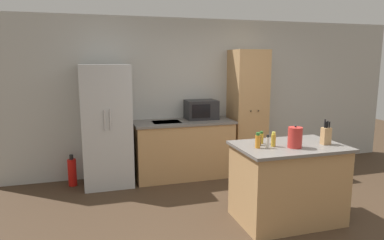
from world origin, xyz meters
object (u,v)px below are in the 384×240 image
at_px(knife_block, 326,135).
at_px(spice_bottle_short_red, 258,141).
at_px(spice_bottle_pale_salt, 258,141).
at_px(kettle, 295,137).
at_px(pantry_cabinet, 247,111).
at_px(spice_bottle_amber_oil, 268,142).
at_px(fire_extinguisher, 72,172).
at_px(refrigerator, 107,126).
at_px(spice_bottle_tall_dark, 261,138).
at_px(microwave, 201,110).
at_px(spice_bottle_green_herb, 273,140).

bearing_deg(knife_block, spice_bottle_short_red, 166.41).
relative_size(spice_bottle_pale_salt, kettle, 0.69).
relative_size(pantry_cabinet, spice_bottle_amber_oil, 13.67).
bearing_deg(pantry_cabinet, kettle, -100.88).
relative_size(knife_block, fire_extinguisher, 0.62).
xyz_separation_m(refrigerator, spice_bottle_short_red, (1.64, -1.78, 0.06)).
height_order(spice_bottle_tall_dark, kettle, kettle).
bearing_deg(knife_block, microwave, 112.37).
xyz_separation_m(refrigerator, spice_bottle_amber_oil, (1.67, -1.93, 0.08)).
distance_m(microwave, spice_bottle_amber_oil, 2.06).
xyz_separation_m(refrigerator, spice_bottle_green_herb, (1.77, -1.88, 0.08)).
bearing_deg(spice_bottle_pale_salt, kettle, -13.70).
relative_size(microwave, fire_extinguisher, 1.06).
bearing_deg(microwave, spice_bottle_pale_salt, -89.66).
height_order(spice_bottle_tall_dark, spice_bottle_amber_oil, spice_bottle_amber_oil).
bearing_deg(refrigerator, spice_bottle_amber_oil, -49.06).
xyz_separation_m(spice_bottle_green_herb, kettle, (0.21, -0.11, 0.04)).
bearing_deg(kettle, refrigerator, 134.82).
height_order(spice_bottle_tall_dark, spice_bottle_green_herb, spice_bottle_green_herb).
xyz_separation_m(spice_bottle_short_red, spice_bottle_amber_oil, (0.04, -0.15, 0.02)).
distance_m(spice_bottle_amber_oil, spice_bottle_pale_salt, 0.11).
height_order(refrigerator, spice_bottle_short_red, refrigerator).
relative_size(pantry_cabinet, spice_bottle_green_herb, 12.23).
relative_size(microwave, knife_block, 1.71).
bearing_deg(pantry_cabinet, spice_bottle_pale_salt, -112.43).
distance_m(pantry_cabinet, fire_extinguisher, 3.03).
distance_m(spice_bottle_short_red, spice_bottle_amber_oil, 0.16).
xyz_separation_m(microwave, spice_bottle_tall_dark, (0.15, -1.84, -0.10)).
bearing_deg(spice_bottle_short_red, spice_bottle_tall_dark, 42.08).
bearing_deg(pantry_cabinet, knife_block, -88.87).
distance_m(spice_bottle_tall_dark, spice_bottle_pale_salt, 0.23).
relative_size(refrigerator, microwave, 3.58).
xyz_separation_m(refrigerator, spice_bottle_tall_dark, (1.71, -1.71, 0.07)).
height_order(refrigerator, knife_block, refrigerator).
xyz_separation_m(microwave, spice_bottle_short_red, (0.08, -1.90, -0.11)).
relative_size(refrigerator, spice_bottle_green_herb, 10.85).
bearing_deg(refrigerator, spice_bottle_pale_salt, -50.36).
xyz_separation_m(spice_bottle_amber_oil, spice_bottle_pale_salt, (-0.10, 0.03, 0.01)).
height_order(refrigerator, spice_bottle_green_herb, refrigerator).
xyz_separation_m(pantry_cabinet, kettle, (-0.40, -2.06, 0.01)).
xyz_separation_m(knife_block, spice_bottle_tall_dark, (-0.71, 0.25, -0.04)).
xyz_separation_m(pantry_cabinet, spice_bottle_amber_oil, (-0.70, -1.99, -0.04)).
height_order(microwave, knife_block, microwave).
bearing_deg(kettle, spice_bottle_short_red, 147.72).
height_order(spice_bottle_green_herb, spice_bottle_pale_salt, spice_bottle_pale_salt).
height_order(refrigerator, pantry_cabinet, pantry_cabinet).
bearing_deg(knife_block, spice_bottle_pale_salt, 175.18).
bearing_deg(spice_bottle_tall_dark, microwave, 94.77).
distance_m(spice_bottle_tall_dark, spice_bottle_green_herb, 0.18).
height_order(spice_bottle_short_red, kettle, kettle).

